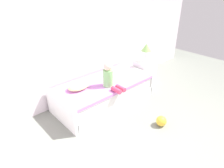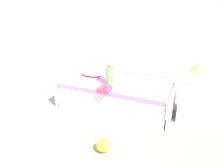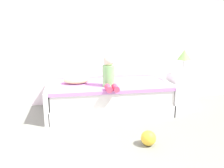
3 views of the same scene
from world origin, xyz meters
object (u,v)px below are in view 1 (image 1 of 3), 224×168
Objects in this scene: child_figure at (110,77)px; pillow at (79,86)px; nightstand at (144,73)px; toy_ball at (161,121)px; table_lamp at (146,48)px; bed at (104,93)px.

child_figure is 0.62m from pillow.
nightstand is 1.71m from toy_ball.
child_figure is at bearing -169.91° from table_lamp.
nightstand is at bearing 50.57° from toy_ball.
child_figure is (-1.39, -0.25, -0.23)m from table_lamp.
table_lamp reaches higher than pillow.
nightstand is at bearing 10.09° from child_figure.
nightstand is 1.36× the size of pillow.
bed is at bearing -179.18° from nightstand.
toy_ball is at bearing -129.43° from table_lamp.
nightstand is 3.13× the size of toy_ball.
nightstand is 1.18× the size of child_figure.
child_figure is (-0.04, -0.23, 0.46)m from bed.
pillow is 1.68m from toy_ball.
table_lamp is at bearing 50.57° from toy_ball.
toy_ball is at bearing -77.99° from bed.
pillow reaches higher than nightstand.
pillow is (-1.90, 0.08, 0.26)m from nightstand.
table_lamp is 0.88× the size of child_figure.
table_lamp is (1.35, 0.02, 0.69)m from bed.
table_lamp is at bearing 0.82° from bed.
table_lamp is 1.89m from toy_ball.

